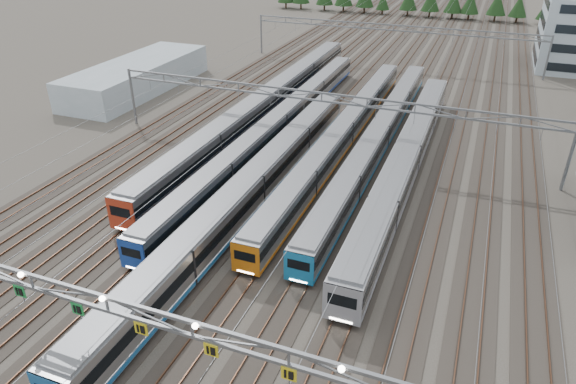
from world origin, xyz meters
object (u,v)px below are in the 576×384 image
(train_a, at_px, (267,103))
(train_f, at_px, (407,158))
(gantry_far, at_px, (393,33))
(gantry_mid, at_px, (321,104))
(gantry_near, at_px, (105,308))
(west_shed, at_px, (138,76))
(train_e, at_px, (379,136))
(train_b, at_px, (278,124))
(train_c, at_px, (251,189))
(train_d, at_px, (343,133))

(train_a, height_order, train_f, train_a)
(gantry_far, bearing_deg, gantry_mid, -90.00)
(gantry_near, distance_m, west_shed, 65.45)
(train_e, distance_m, gantry_mid, 8.74)
(gantry_mid, xyz_separation_m, west_shed, (-37.18, 13.57, -4.03))
(train_b, height_order, gantry_near, gantry_near)
(gantry_mid, bearing_deg, gantry_far, 90.00)
(gantry_near, bearing_deg, train_e, 81.11)
(train_a, bearing_deg, train_f, -27.35)
(gantry_mid, height_order, west_shed, gantry_mid)
(train_c, xyz_separation_m, gantry_mid, (2.25, 15.81, 4.24))
(gantry_near, bearing_deg, train_d, 86.93)
(train_e, relative_size, gantry_near, 1.05)
(gantry_near, bearing_deg, train_b, 98.96)
(train_a, relative_size, train_c, 1.24)
(train_f, bearing_deg, gantry_far, 103.30)
(train_a, relative_size, gantry_mid, 1.22)
(gantry_far, distance_m, west_shed, 48.85)
(train_a, distance_m, west_shed, 26.32)
(train_c, relative_size, gantry_far, 0.98)
(train_a, bearing_deg, train_b, -55.83)
(train_e, height_order, gantry_far, gantry_far)
(train_e, bearing_deg, train_d, -171.77)
(gantry_near, relative_size, gantry_far, 1.00)
(train_c, xyz_separation_m, train_f, (13.50, 13.20, 0.03))
(gantry_near, height_order, gantry_mid, gantry_near)
(train_f, bearing_deg, train_d, 149.65)
(train_e, distance_m, gantry_near, 44.26)
(train_c, bearing_deg, train_b, 103.88)
(train_d, distance_m, gantry_far, 42.63)
(train_a, bearing_deg, west_shed, 170.07)
(gantry_far, xyz_separation_m, west_shed, (-37.18, -31.43, -4.03))
(train_e, xyz_separation_m, west_shed, (-43.93, 10.26, 0.43))
(train_e, xyz_separation_m, gantry_far, (-6.75, 41.69, 4.45))
(train_c, distance_m, train_f, 18.88)
(train_c, height_order, train_d, train_c)
(train_b, bearing_deg, west_shed, 159.85)
(train_e, distance_m, gantry_far, 42.46)
(train_c, xyz_separation_m, gantry_far, (2.25, 60.81, 4.24))
(train_a, distance_m, train_e, 18.89)
(train_d, distance_m, train_f, 10.43)
(train_a, distance_m, gantry_mid, 15.01)
(train_f, relative_size, gantry_far, 0.96)
(gantry_near, bearing_deg, train_a, 102.84)
(train_f, bearing_deg, gantry_near, -106.76)
(train_b, distance_m, west_shed, 32.42)
(train_b, xyz_separation_m, gantry_near, (6.70, -42.52, 5.16))
(train_c, bearing_deg, gantry_mid, 81.90)
(train_d, bearing_deg, train_c, -103.69)
(train_e, bearing_deg, train_f, -52.76)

